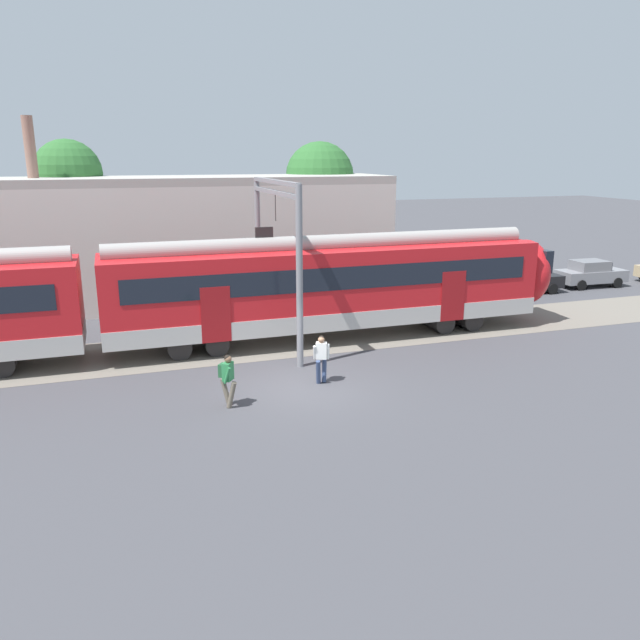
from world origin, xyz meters
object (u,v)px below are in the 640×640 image
pedestrian_green (227,376)px  parked_car_grey (590,273)px  pedestrian_white (321,355)px  parked_car_black (525,279)px

pedestrian_green → parked_car_grey: pedestrian_green is taller
pedestrian_white → parked_car_black: (15.27, 9.91, -0.21)m
pedestrian_white → parked_car_black: size_ratio=0.41×
parked_car_black → parked_car_grey: 4.68m
parked_car_grey → pedestrian_green: bearing=-154.3°
pedestrian_white → parked_car_black: 18.21m
pedestrian_white → pedestrian_green: bearing=-162.5°
pedestrian_white → parked_car_black: pedestrian_white is taller
parked_car_black → parked_car_grey: same height
pedestrian_green → parked_car_grey: size_ratio=0.41×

